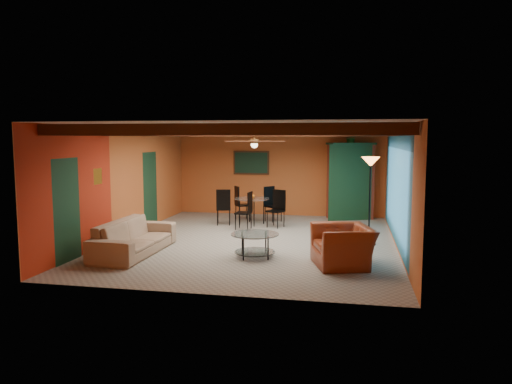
% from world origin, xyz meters
% --- Properties ---
extents(room, '(6.52, 8.01, 2.71)m').
position_xyz_m(room, '(0.00, 0.11, 2.36)').
color(room, gray).
rests_on(room, ground).
extents(sofa, '(0.97, 2.43, 0.71)m').
position_xyz_m(sofa, '(-2.25, -1.71, 0.35)').
color(sofa, '#94775F').
rests_on(sofa, ground).
extents(armchair, '(1.33, 1.43, 0.77)m').
position_xyz_m(armchair, '(2.10, -1.85, 0.38)').
color(armchair, maroon).
rests_on(armchair, ground).
extents(coffee_table, '(1.21, 1.21, 0.50)m').
position_xyz_m(coffee_table, '(0.32, -1.53, 0.25)').
color(coffee_table, silver).
rests_on(coffee_table, ground).
extents(dining_table, '(2.58, 2.58, 1.03)m').
position_xyz_m(dining_table, '(-0.51, 2.17, 0.51)').
color(dining_table, white).
rests_on(dining_table, ground).
extents(armoire, '(1.41, 1.03, 2.23)m').
position_xyz_m(armoire, '(2.20, 3.70, 1.12)').
color(armoire, maroon).
rests_on(armoire, ground).
extents(floor_lamp, '(0.53, 0.53, 2.02)m').
position_xyz_m(floor_lamp, '(2.65, 0.15, 1.01)').
color(floor_lamp, black).
rests_on(floor_lamp, ground).
extents(ceiling_fan, '(1.50, 1.50, 0.44)m').
position_xyz_m(ceiling_fan, '(0.00, 0.00, 2.36)').
color(ceiling_fan, '#472614').
rests_on(ceiling_fan, ceiling).
extents(painting, '(1.05, 0.03, 0.65)m').
position_xyz_m(painting, '(-0.90, 3.96, 1.65)').
color(painting, black).
rests_on(painting, wall_back).
extents(potted_plant, '(0.40, 0.34, 0.44)m').
position_xyz_m(potted_plant, '(2.20, 3.70, 2.45)').
color(potted_plant, '#26661E').
rests_on(potted_plant, armoire).
extents(vase, '(0.19, 0.19, 0.17)m').
position_xyz_m(vase, '(-0.51, 2.17, 1.11)').
color(vase, orange).
rests_on(vase, dining_table).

